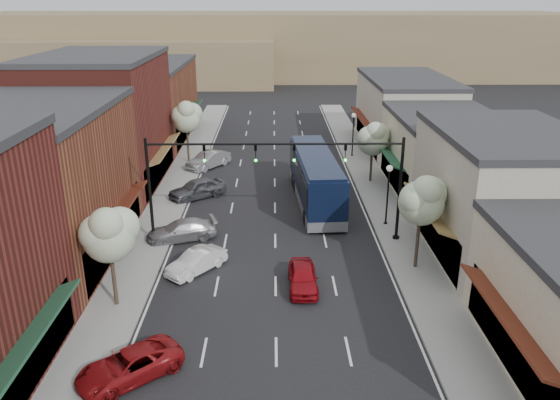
{
  "coord_description": "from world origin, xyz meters",
  "views": [
    {
      "loc": [
        -0.07,
        -24.83,
        15.23
      ],
      "look_at": [
        0.34,
        9.83,
        2.2
      ],
      "focal_mm": 35.0,
      "sensor_mm": 36.0,
      "label": 1
    }
  ],
  "objects_px": {
    "coach_bus": "(315,178)",
    "parked_car_d": "(197,188)",
    "lamp_post_far": "(353,127)",
    "tree_right_far": "(373,138)",
    "red_hatchback": "(303,277)",
    "parked_car_e": "(209,160)",
    "lamp_post_near": "(388,185)",
    "parked_car_a": "(129,365)",
    "tree_right_near": "(423,199)",
    "tree_left_far": "(187,116)",
    "parked_car_b": "(196,262)",
    "signal_mast_right": "(364,174)",
    "parked_car_c": "(182,230)",
    "signal_mast_left": "(186,175)",
    "tree_left_near": "(109,233)"
  },
  "relations": [
    {
      "from": "tree_right_near",
      "to": "coach_bus",
      "type": "distance_m",
      "value": 12.61
    },
    {
      "from": "tree_right_far",
      "to": "lamp_post_far",
      "type": "height_order",
      "value": "tree_right_far"
    },
    {
      "from": "tree_left_far",
      "to": "signal_mast_left",
      "type": "bearing_deg",
      "value": -81.65
    },
    {
      "from": "signal_mast_left",
      "to": "parked_car_d",
      "type": "xyz_separation_m",
      "value": [
        -0.58,
        8.31,
        -3.83
      ]
    },
    {
      "from": "lamp_post_near",
      "to": "parked_car_b",
      "type": "distance_m",
      "value": 14.32
    },
    {
      "from": "signal_mast_left",
      "to": "coach_bus",
      "type": "height_order",
      "value": "signal_mast_left"
    },
    {
      "from": "parked_car_b",
      "to": "parked_car_c",
      "type": "relative_size",
      "value": 0.85
    },
    {
      "from": "signal_mast_right",
      "to": "tree_right_far",
      "type": "distance_m",
      "value": 12.27
    },
    {
      "from": "signal_mast_left",
      "to": "tree_left_near",
      "type": "height_order",
      "value": "signal_mast_left"
    },
    {
      "from": "tree_left_near",
      "to": "parked_car_d",
      "type": "relative_size",
      "value": 1.23
    },
    {
      "from": "signal_mast_left",
      "to": "coach_bus",
      "type": "relative_size",
      "value": 0.64
    },
    {
      "from": "parked_car_b",
      "to": "tree_right_far",
      "type": "bearing_deg",
      "value": 90.43
    },
    {
      "from": "red_hatchback",
      "to": "parked_car_e",
      "type": "relative_size",
      "value": 0.83
    },
    {
      "from": "signal_mast_right",
      "to": "tree_left_near",
      "type": "height_order",
      "value": "signal_mast_right"
    },
    {
      "from": "parked_car_c",
      "to": "coach_bus",
      "type": "bearing_deg",
      "value": 108.99
    },
    {
      "from": "tree_right_far",
      "to": "red_hatchback",
      "type": "height_order",
      "value": "tree_right_far"
    },
    {
      "from": "tree_right_far",
      "to": "tree_left_near",
      "type": "xyz_separation_m",
      "value": [
        -16.6,
        -20.0,
        0.23
      ]
    },
    {
      "from": "signal_mast_left",
      "to": "lamp_post_far",
      "type": "bearing_deg",
      "value": 56.14
    },
    {
      "from": "red_hatchback",
      "to": "parked_car_a",
      "type": "height_order",
      "value": "red_hatchback"
    },
    {
      "from": "tree_right_near",
      "to": "lamp_post_near",
      "type": "relative_size",
      "value": 1.34
    },
    {
      "from": "lamp_post_far",
      "to": "parked_car_e",
      "type": "relative_size",
      "value": 0.94
    },
    {
      "from": "parked_car_e",
      "to": "lamp_post_near",
      "type": "bearing_deg",
      "value": -9.04
    },
    {
      "from": "signal_mast_right",
      "to": "lamp_post_near",
      "type": "height_order",
      "value": "signal_mast_right"
    },
    {
      "from": "tree_left_near",
      "to": "tree_left_far",
      "type": "distance_m",
      "value": 26.0
    },
    {
      "from": "lamp_post_near",
      "to": "parked_car_a",
      "type": "relative_size",
      "value": 0.99
    },
    {
      "from": "tree_left_near",
      "to": "parked_car_d",
      "type": "xyz_separation_m",
      "value": [
        2.05,
        16.36,
        -3.43
      ]
    },
    {
      "from": "coach_bus",
      "to": "parked_car_d",
      "type": "height_order",
      "value": "coach_bus"
    },
    {
      "from": "lamp_post_near",
      "to": "lamp_post_far",
      "type": "distance_m",
      "value": 17.5
    },
    {
      "from": "coach_bus",
      "to": "parked_car_a",
      "type": "relative_size",
      "value": 2.86
    },
    {
      "from": "tree_right_far",
      "to": "red_hatchback",
      "type": "xyz_separation_m",
      "value": [
        -6.85,
        -18.15,
        -3.32
      ]
    },
    {
      "from": "parked_car_d",
      "to": "tree_right_near",
      "type": "bearing_deg",
      "value": 13.7
    },
    {
      "from": "tree_right_near",
      "to": "parked_car_d",
      "type": "relative_size",
      "value": 1.29
    },
    {
      "from": "lamp_post_far",
      "to": "parked_car_d",
      "type": "distance_m",
      "value": 18.38
    },
    {
      "from": "tree_left_near",
      "to": "parked_car_c",
      "type": "height_order",
      "value": "tree_left_near"
    },
    {
      "from": "lamp_post_near",
      "to": "red_hatchback",
      "type": "distance_m",
      "value": 11.0
    },
    {
      "from": "parked_car_d",
      "to": "parked_car_e",
      "type": "distance_m",
      "value": 8.11
    },
    {
      "from": "lamp_post_far",
      "to": "parked_car_d",
      "type": "bearing_deg",
      "value": -140.13
    },
    {
      "from": "parked_car_d",
      "to": "lamp_post_near",
      "type": "bearing_deg",
      "value": 31.54
    },
    {
      "from": "signal_mast_right",
      "to": "coach_bus",
      "type": "distance_m",
      "value": 8.02
    },
    {
      "from": "signal_mast_right",
      "to": "tree_right_far",
      "type": "relative_size",
      "value": 1.51
    },
    {
      "from": "parked_car_e",
      "to": "parked_car_b",
      "type": "bearing_deg",
      "value": -49.85
    },
    {
      "from": "tree_right_far",
      "to": "lamp_post_near",
      "type": "bearing_deg",
      "value": -93.31
    },
    {
      "from": "red_hatchback",
      "to": "signal_mast_left",
      "type": "bearing_deg",
      "value": 138.5
    },
    {
      "from": "lamp_post_far",
      "to": "lamp_post_near",
      "type": "bearing_deg",
      "value": -90.0
    },
    {
      "from": "parked_car_b",
      "to": "parked_car_e",
      "type": "bearing_deg",
      "value": 133.56
    },
    {
      "from": "parked_car_b",
      "to": "parked_car_e",
      "type": "height_order",
      "value": "parked_car_e"
    },
    {
      "from": "tree_right_far",
      "to": "tree_left_far",
      "type": "xyz_separation_m",
      "value": [
        -16.6,
        6.0,
        0.61
      ]
    },
    {
      "from": "lamp_post_near",
      "to": "parked_car_c",
      "type": "relative_size",
      "value": 0.96
    },
    {
      "from": "tree_right_near",
      "to": "tree_right_far",
      "type": "relative_size",
      "value": 1.1
    },
    {
      "from": "tree_right_far",
      "to": "lamp_post_far",
      "type": "relative_size",
      "value": 1.22
    }
  ]
}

